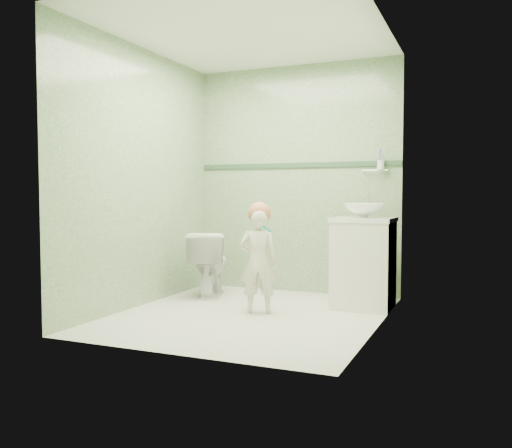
% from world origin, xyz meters
% --- Properties ---
extents(ground, '(2.50, 2.50, 0.00)m').
position_xyz_m(ground, '(0.00, 0.00, 0.00)').
color(ground, silver).
rests_on(ground, ground).
extents(room_shell, '(2.50, 2.54, 2.40)m').
position_xyz_m(room_shell, '(0.00, 0.00, 1.20)').
color(room_shell, gray).
rests_on(room_shell, ground).
extents(trim_stripe, '(2.20, 0.02, 0.05)m').
position_xyz_m(trim_stripe, '(0.00, 1.24, 1.35)').
color(trim_stripe, '#32533A').
rests_on(trim_stripe, room_shell).
extents(vanity, '(0.52, 0.50, 0.80)m').
position_xyz_m(vanity, '(0.84, 0.70, 0.40)').
color(vanity, silver).
rests_on(vanity, ground).
extents(counter, '(0.54, 0.52, 0.04)m').
position_xyz_m(counter, '(0.84, 0.70, 0.81)').
color(counter, white).
rests_on(counter, vanity).
extents(basin, '(0.37, 0.37, 0.13)m').
position_xyz_m(basin, '(0.84, 0.70, 0.89)').
color(basin, white).
rests_on(basin, counter).
extents(faucet, '(0.03, 0.13, 0.18)m').
position_xyz_m(faucet, '(0.84, 0.89, 0.97)').
color(faucet, silver).
rests_on(faucet, counter).
extents(cup_holder, '(0.26, 0.07, 0.21)m').
position_xyz_m(cup_holder, '(0.89, 1.18, 1.33)').
color(cup_holder, silver).
rests_on(cup_holder, room_shell).
extents(toilet, '(0.56, 0.73, 0.66)m').
position_xyz_m(toilet, '(-0.74, 0.67, 0.33)').
color(toilet, white).
rests_on(toilet, ground).
extents(toddler, '(0.38, 0.31, 0.91)m').
position_xyz_m(toddler, '(0.04, 0.11, 0.45)').
color(toddler, beige).
rests_on(toddler, ground).
extents(hair_cap, '(0.20, 0.20, 0.20)m').
position_xyz_m(hair_cap, '(0.04, 0.13, 0.87)').
color(hair_cap, '#C37049').
rests_on(hair_cap, toddler).
extents(teal_toothbrush, '(0.10, 0.14, 0.08)m').
position_xyz_m(teal_toothbrush, '(0.15, 0.01, 0.75)').
color(teal_toothbrush, '#058C83').
rests_on(teal_toothbrush, toddler).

